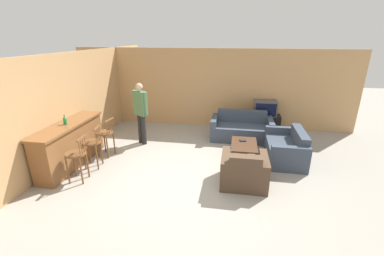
% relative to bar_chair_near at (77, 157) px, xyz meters
% --- Properties ---
extents(ground_plane, '(24.00, 24.00, 0.00)m').
position_rel_bar_chair_near_xyz_m(ground_plane, '(2.37, 0.44, -0.56)').
color(ground_plane, gray).
extents(wall_back, '(9.40, 0.08, 2.60)m').
position_rel_bar_chair_near_xyz_m(wall_back, '(2.37, 4.14, 0.74)').
color(wall_back, tan).
rests_on(wall_back, ground_plane).
extents(wall_left, '(0.08, 8.70, 2.60)m').
position_rel_bar_chair_near_xyz_m(wall_left, '(-0.90, 1.79, 0.74)').
color(wall_left, tan).
rests_on(wall_left, ground_plane).
extents(bar_counter, '(0.55, 2.17, 1.05)m').
position_rel_bar_chair_near_xyz_m(bar_counter, '(-0.56, 0.63, -0.03)').
color(bar_counter, brown).
rests_on(bar_counter, ground_plane).
extents(bar_chair_near, '(0.46, 0.46, 1.01)m').
position_rel_bar_chair_near_xyz_m(bar_chair_near, '(0.00, 0.00, 0.00)').
color(bar_chair_near, brown).
rests_on(bar_chair_near, ground_plane).
extents(bar_chair_mid, '(0.47, 0.47, 1.01)m').
position_rel_bar_chair_near_xyz_m(bar_chair_mid, '(-0.00, 0.63, 0.00)').
color(bar_chair_mid, brown).
rests_on(bar_chair_mid, ground_plane).
extents(bar_chair_far, '(0.47, 0.47, 1.01)m').
position_rel_bar_chair_near_xyz_m(bar_chair_far, '(-0.00, 1.26, 0.00)').
color(bar_chair_far, brown).
rests_on(bar_chair_far, ground_plane).
extents(couch_far, '(1.81, 0.94, 0.81)m').
position_rel_bar_chair_near_xyz_m(couch_far, '(3.48, 3.04, -0.27)').
color(couch_far, '#384251').
rests_on(couch_far, ground_plane).
extents(armchair_near, '(0.95, 0.89, 0.79)m').
position_rel_bar_chair_near_xyz_m(armchair_near, '(3.51, 0.45, -0.27)').
color(armchair_near, '#4C3828').
rests_on(armchair_near, ground_plane).
extents(loveseat_right, '(0.86, 1.50, 0.78)m').
position_rel_bar_chair_near_xyz_m(loveseat_right, '(4.59, 1.81, -0.27)').
color(loveseat_right, '#384251').
rests_on(loveseat_right, ground_plane).
extents(coffee_table, '(0.64, 1.00, 0.37)m').
position_rel_bar_chair_near_xyz_m(coffee_table, '(3.53, 1.76, -0.25)').
color(coffee_table, '#472D1E').
rests_on(coffee_table, ground_plane).
extents(tv_unit, '(1.02, 0.45, 0.55)m').
position_rel_bar_chair_near_xyz_m(tv_unit, '(4.20, 3.84, -0.29)').
color(tv_unit, black).
rests_on(tv_unit, ground_plane).
extents(tv, '(0.70, 0.53, 0.47)m').
position_rel_bar_chair_near_xyz_m(tv, '(4.20, 3.84, 0.22)').
color(tv, '#4C4C4C').
rests_on(tv, tv_unit).
extents(bottle, '(0.08, 0.08, 0.22)m').
position_rel_bar_chair_near_xyz_m(bottle, '(-0.58, 0.59, 0.59)').
color(bottle, '#2D7F3D').
rests_on(bottle, bar_counter).
extents(book_on_table, '(0.18, 0.16, 0.03)m').
position_rel_bar_chair_near_xyz_m(book_on_table, '(3.50, 1.95, -0.18)').
color(book_on_table, black).
rests_on(book_on_table, coffee_table).
extents(person_by_window, '(0.50, 0.38, 1.76)m').
position_rel_bar_chair_near_xyz_m(person_by_window, '(0.64, 2.18, 0.44)').
color(person_by_window, black).
rests_on(person_by_window, ground_plane).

